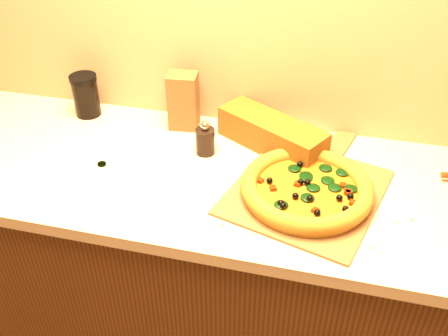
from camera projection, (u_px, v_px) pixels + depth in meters
cabinet at (213, 276)px, 1.82m from camera, size 2.80×0.65×0.86m
countertop at (211, 177)px, 1.55m from camera, size 2.84×0.68×0.04m
pizza_peel at (308, 189)px, 1.47m from camera, size 0.51×0.64×0.01m
pizza at (306, 188)px, 1.42m from camera, size 0.38×0.38×0.05m
bottle_cap at (102, 164)px, 1.57m from camera, size 0.03×0.03×0.01m
pepper_grinder at (205, 140)px, 1.60m from camera, size 0.06×0.06×0.12m
bread_bag at (272, 134)px, 1.63m from camera, size 0.38×0.29×0.10m
paper_bag at (183, 101)px, 1.71m from camera, size 0.11×0.09×0.20m
dark_jar at (86, 95)px, 1.79m from camera, size 0.10×0.10×0.15m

